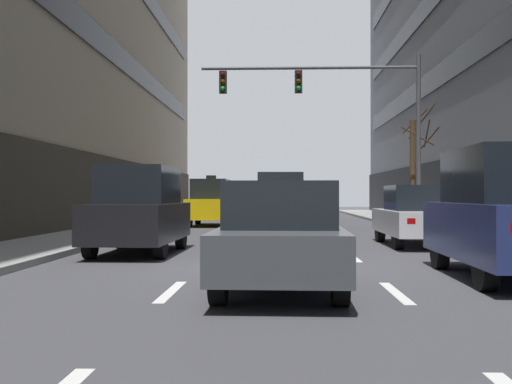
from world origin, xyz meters
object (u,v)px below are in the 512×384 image
car_driving_2 (279,202)px  street_tree_0 (414,166)px  traffic_signal_0 (343,105)px  car_driving_1 (282,205)px  taxi_driving_4 (211,203)px  car_parked_1 (509,214)px  car_driving_6 (281,237)px  car_parked_2 (418,216)px  car_driving_5 (139,210)px  taxi_driving_0 (223,205)px  car_driving_3 (281,220)px

car_driving_2 → street_tree_0: (5.96, 3.93, 1.53)m
car_driving_2 → traffic_signal_0: 4.39m
car_driving_1 → car_driving_2: (-0.15, -9.59, 0.29)m
taxi_driving_4 → car_parked_1: bearing=-68.8°
car_driving_6 → car_parked_2: 8.96m
car_driving_1 → car_driving_5: 19.29m
taxi_driving_0 → car_parked_1: car_parked_1 is taller
street_tree_0 → car_parked_1: bearing=-97.2°
car_driving_2 → car_driving_3: (0.03, -8.65, -0.34)m
taxi_driving_4 → car_parked_1: 18.79m
car_driving_5 → car_driving_6: 6.51m
car_driving_6 → traffic_signal_0: size_ratio=0.51×
taxi_driving_4 → car_parked_2: bearing=-57.8°
taxi_driving_0 → car_parked_2: taxi_driving_0 is taller
car_driving_1 → car_parked_2: (3.61, -16.45, -0.00)m
car_parked_2 → traffic_signal_0: bearing=101.9°
taxi_driving_0 → car_driving_2: bearing=-74.6°
street_tree_0 → car_driving_2: bearing=-146.6°
car_driving_3 → car_driving_1: bearing=89.6°
car_driving_1 → car_driving_6: bearing=-90.4°
taxi_driving_0 → car_driving_6: 26.63m
car_driving_2 → car_driving_5: (-3.31, -9.39, -0.08)m
car_driving_2 → taxi_driving_4: 4.94m
car_parked_1 → street_tree_0: street_tree_0 is taller
taxi_driving_0 → traffic_signal_0: traffic_signal_0 is taller
taxi_driving_0 → car_driving_5: car_driving_5 is taller
car_driving_2 → car_driving_3: car_driving_2 is taller
car_driving_6 → car_parked_1: 4.02m
car_driving_3 → car_parked_2: (3.73, 1.79, 0.04)m
car_driving_1 → car_driving_5: bearing=-100.3°
traffic_signal_0 → street_tree_0: size_ratio=1.55×
car_driving_6 → car_parked_1: car_parked_1 is taller
taxi_driving_0 → taxi_driving_4: taxi_driving_4 is taller
car_driving_1 → car_parked_1: 23.48m
car_parked_2 → traffic_signal_0: size_ratio=0.53×
car_driving_2 → car_parked_2: size_ratio=1.06×
taxi_driving_0 → car_driving_6: taxi_driving_0 is taller
car_driving_3 → car_driving_5: 3.43m
car_driving_2 → car_parked_2: bearing=-61.3°
taxi_driving_0 → street_tree_0: size_ratio=0.83×
taxi_driving_0 → taxi_driving_4: size_ratio=1.02×
car_driving_2 → car_driving_3: size_ratio=1.12×
taxi_driving_0 → car_parked_1: 25.99m
car_driving_1 → car_driving_5: (-3.46, -18.97, 0.21)m
taxi_driving_0 → car_driving_6: bearing=-83.2°
taxi_driving_0 → car_driving_5: bearing=-90.4°
taxi_driving_4 → car_parked_2: 12.73m
car_driving_6 → car_parked_1: bearing=20.2°
car_driving_1 → taxi_driving_4: (-3.18, -5.68, 0.22)m
car_driving_5 → car_parked_1: (7.06, -4.22, 0.05)m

